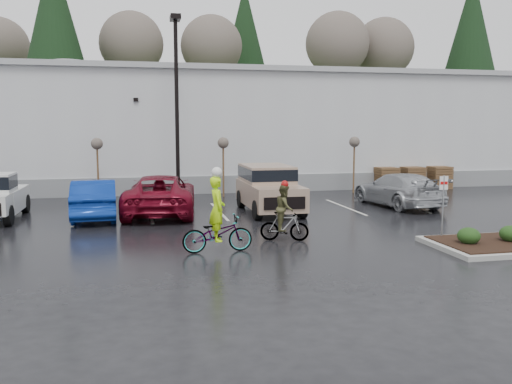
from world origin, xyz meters
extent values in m
plane|color=black|center=(0.00, 0.00, 0.00)|extent=(120.00, 120.00, 0.00)
cube|color=#B8BABD|center=(0.00, 22.00, 3.50)|extent=(60.00, 15.00, 7.00)
cube|color=slate|center=(0.00, 14.45, 0.50)|extent=(60.00, 0.12, 1.00)
cube|color=#999B9E|center=(0.00, 22.00, 7.05)|extent=(60.50, 15.50, 0.30)
cube|color=#273918|center=(0.00, 45.00, 3.00)|extent=(80.00, 25.00, 6.00)
cylinder|color=black|center=(-4.00, 12.00, 4.50)|extent=(0.20, 0.20, 9.00)
cube|color=black|center=(-4.00, 12.00, 9.10)|extent=(0.50, 1.00, 0.25)
cylinder|color=#523420|center=(-8.00, 13.00, 1.40)|extent=(0.10, 0.10, 2.80)
sphere|color=#4B423C|center=(-8.00, 13.00, 2.90)|extent=(0.60, 0.60, 0.60)
cylinder|color=#523420|center=(-1.50, 13.00, 1.40)|extent=(0.10, 0.10, 2.80)
sphere|color=#4B423C|center=(-1.50, 13.00, 2.90)|extent=(0.60, 0.60, 0.60)
cylinder|color=#523420|center=(6.00, 13.00, 1.40)|extent=(0.10, 0.10, 2.80)
sphere|color=#4B423C|center=(6.00, 13.00, 2.90)|extent=(0.60, 0.60, 0.60)
cube|color=#523420|center=(8.50, 14.00, 0.68)|extent=(1.20, 1.20, 1.35)
cube|color=#523420|center=(10.20, 14.00, 0.68)|extent=(1.20, 1.20, 1.35)
cube|color=#523420|center=(12.00, 14.00, 0.68)|extent=(1.20, 1.20, 1.35)
ellipsoid|color=#183713|center=(4.00, -1.00, 0.41)|extent=(0.70, 0.70, 0.52)
ellipsoid|color=#183713|center=(5.50, -1.00, 0.41)|extent=(0.70, 0.70, 0.52)
cylinder|color=gray|center=(3.80, 0.20, 1.10)|extent=(0.05, 0.05, 2.20)
cube|color=white|center=(3.80, 0.20, 1.95)|extent=(0.30, 0.02, 0.45)
cube|color=red|center=(3.80, 0.19, 1.95)|extent=(0.26, 0.02, 0.10)
imported|color=navy|center=(-7.81, 7.38, 0.81)|extent=(1.96, 5.00, 1.62)
imported|color=maroon|center=(-5.08, 7.82, 0.86)|extent=(3.51, 6.45, 1.72)
imported|color=#ACB0B4|center=(6.06, 7.77, 0.79)|extent=(2.85, 5.68, 1.58)
imported|color=#3F3F44|center=(-3.72, 0.28, 0.56)|extent=(2.16, 0.82, 1.12)
imported|color=#B8F70D|center=(-3.72, 0.28, 1.33)|extent=(0.49, 0.73, 1.96)
sphere|color=silver|center=(-3.72, 0.28, 2.43)|extent=(0.32, 0.32, 0.32)
imported|color=#3F3F44|center=(-1.30, 1.38, 0.49)|extent=(1.62, 0.92, 0.97)
imported|color=#434223|center=(-1.30, 1.38, 1.12)|extent=(0.62, 0.84, 1.53)
sphere|color=#990C0C|center=(-1.30, 1.38, 1.90)|extent=(0.25, 0.25, 0.25)
camera|label=1|loc=(-6.06, -15.73, 3.84)|focal=38.00mm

